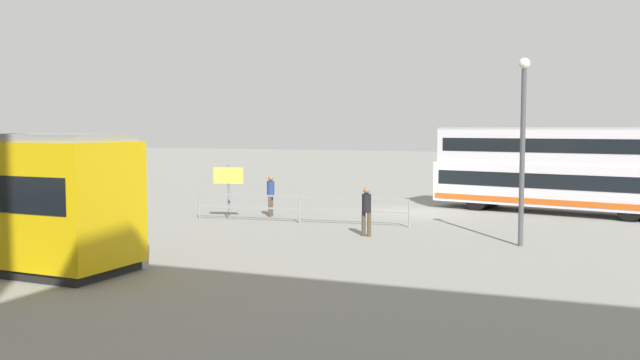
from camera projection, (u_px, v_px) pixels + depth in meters
ground_plane at (417, 212)px, 30.18m from camera, size 160.00×160.00×0.00m
double_decker_bus at (561, 169)px, 29.62m from camera, size 11.38×4.52×3.79m
pedestrian_near_railing at (271, 193)px, 28.64m from camera, size 0.37×0.37×1.74m
pedestrian_crossing at (366, 208)px, 23.36m from camera, size 0.36×0.36×1.70m
pedestrian_railing at (299, 204)px, 26.65m from camera, size 8.69×1.31×1.08m
info_sign at (229, 181)px, 27.81m from camera, size 1.22×0.40×2.24m
street_lamp at (523, 135)px, 21.20m from camera, size 0.36×0.36×5.93m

